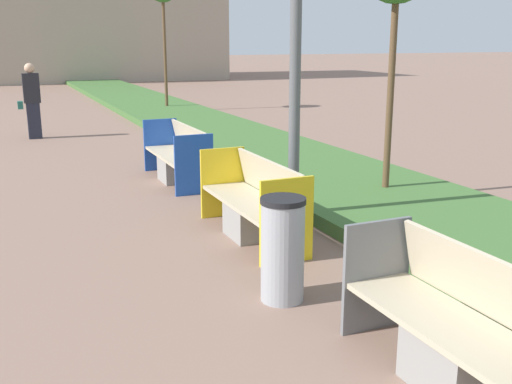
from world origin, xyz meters
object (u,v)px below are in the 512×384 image
bench_yellow_frame (254,208)px  bench_blue_frame (178,160)px  litter_bin (283,249)px  bench_grey_frame (461,339)px  pedestrian_walking (32,100)px

bench_yellow_frame → bench_blue_frame: 3.24m
bench_blue_frame → litter_bin: litter_bin is taller
bench_grey_frame → litter_bin: litter_bin is taller
bench_blue_frame → litter_bin: bearing=-95.5°
bench_blue_frame → bench_yellow_frame: bearing=-90.0°
bench_grey_frame → bench_blue_frame: 6.82m
bench_yellow_frame → bench_blue_frame: size_ratio=0.97×
bench_grey_frame → bench_yellow_frame: bearing=90.0°
bench_yellow_frame → pedestrian_walking: bearing=102.1°
bench_grey_frame → pedestrian_walking: (-1.93, 12.59, 0.56)m
litter_bin → bench_blue_frame: bearing=84.5°
bench_grey_frame → pedestrian_walking: 12.75m
bench_yellow_frame → bench_blue_frame: same height
bench_yellow_frame → litter_bin: (-0.49, -1.80, 0.13)m
bench_blue_frame → pedestrian_walking: 6.11m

